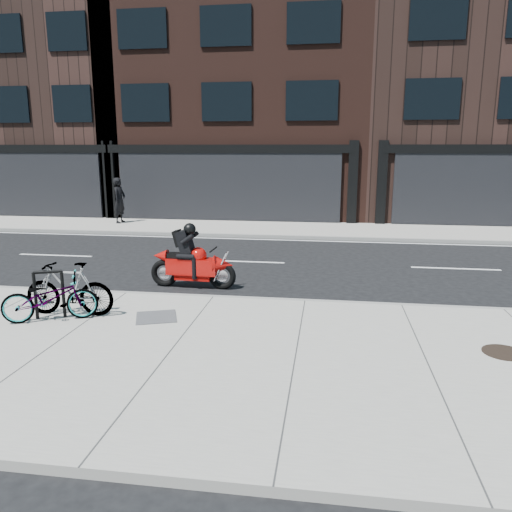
% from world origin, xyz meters
% --- Properties ---
extents(ground, '(120.00, 120.00, 0.00)m').
position_xyz_m(ground, '(0.00, 0.00, 0.00)').
color(ground, black).
rests_on(ground, ground).
extents(sidewalk_near, '(60.00, 6.00, 0.13)m').
position_xyz_m(sidewalk_near, '(0.00, -5.00, 0.07)').
color(sidewalk_near, gray).
rests_on(sidewalk_near, ground).
extents(sidewalk_far, '(60.00, 3.50, 0.13)m').
position_xyz_m(sidewalk_far, '(0.00, 7.75, 0.07)').
color(sidewalk_far, gray).
rests_on(sidewalk_far, ground).
extents(building_midwest, '(10.00, 10.00, 12.00)m').
position_xyz_m(building_midwest, '(-12.00, 14.50, 6.00)').
color(building_midwest, black).
rests_on(building_midwest, ground).
extents(building_center, '(12.00, 10.00, 14.50)m').
position_xyz_m(building_center, '(-2.00, 14.50, 7.25)').
color(building_center, black).
rests_on(building_center, ground).
extents(building_mideast, '(12.00, 10.00, 12.50)m').
position_xyz_m(building_mideast, '(10.00, 14.50, 6.25)').
color(building_mideast, black).
rests_on(building_mideast, ground).
extents(bike_rack, '(0.53, 0.24, 0.94)m').
position_xyz_m(bike_rack, '(-2.75, -3.78, 0.68)').
color(bike_rack, black).
rests_on(bike_rack, sidewalk_near).
extents(bicycle_front, '(1.81, 1.24, 0.90)m').
position_xyz_m(bicycle_front, '(-2.65, -3.94, 0.58)').
color(bicycle_front, gray).
rests_on(bicycle_front, sidewalk_near).
extents(bicycle_rear, '(1.77, 0.56, 1.06)m').
position_xyz_m(bicycle_rear, '(-2.46, -3.58, 0.66)').
color(bicycle_rear, gray).
rests_on(bicycle_rear, sidewalk_near).
extents(motorcycle, '(2.12, 0.52, 1.58)m').
position_xyz_m(motorcycle, '(-0.66, -0.91, 0.64)').
color(motorcycle, black).
rests_on(motorcycle, ground).
extents(pedestrian, '(0.54, 0.75, 1.93)m').
position_xyz_m(pedestrian, '(-6.44, 8.06, 1.09)').
color(pedestrian, black).
rests_on(pedestrian, sidewalk_far).
extents(manhole_cover, '(0.85, 0.85, 0.02)m').
position_xyz_m(manhole_cover, '(5.27, -4.29, 0.14)').
color(manhole_cover, black).
rests_on(manhole_cover, sidewalk_near).
extents(utility_grate, '(0.96, 0.96, 0.02)m').
position_xyz_m(utility_grate, '(-0.77, -3.48, 0.14)').
color(utility_grate, '#434345').
rests_on(utility_grate, sidewalk_near).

